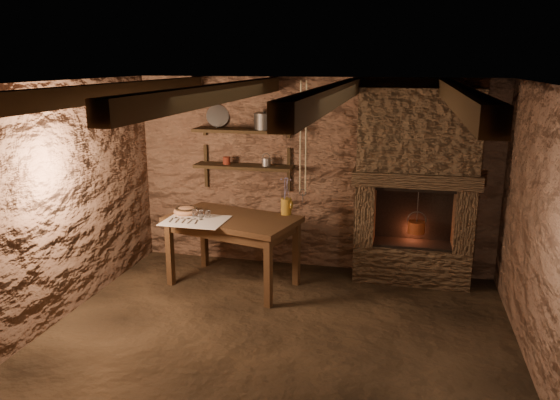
% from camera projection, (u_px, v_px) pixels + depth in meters
% --- Properties ---
extents(floor, '(4.50, 4.50, 0.00)m').
position_uv_depth(floor, '(276.00, 338.00, 5.23)').
color(floor, black).
rests_on(floor, ground).
extents(back_wall, '(4.50, 0.04, 2.40)m').
position_uv_depth(back_wall, '(313.00, 175.00, 6.82)').
color(back_wall, '#4F3325').
rests_on(back_wall, floor).
extents(front_wall, '(4.50, 0.04, 2.40)m').
position_uv_depth(front_wall, '(192.00, 316.00, 3.05)').
color(front_wall, '#4F3325').
rests_on(front_wall, floor).
extents(left_wall, '(0.04, 4.00, 2.40)m').
position_uv_depth(left_wall, '(56.00, 204.00, 5.42)').
color(left_wall, '#4F3325').
rests_on(left_wall, floor).
extents(right_wall, '(0.04, 4.00, 2.40)m').
position_uv_depth(right_wall, '(544.00, 236.00, 4.44)').
color(right_wall, '#4F3325').
rests_on(right_wall, floor).
extents(ceiling, '(4.50, 4.00, 0.04)m').
position_uv_depth(ceiling, '(275.00, 83.00, 4.64)').
color(ceiling, black).
rests_on(ceiling, back_wall).
extents(beam_far_left, '(0.14, 3.95, 0.16)m').
position_uv_depth(beam_far_left, '(116.00, 92.00, 4.99)').
color(beam_far_left, black).
rests_on(beam_far_left, ceiling).
extents(beam_mid_left, '(0.14, 3.95, 0.16)m').
position_uv_depth(beam_mid_left, '(220.00, 93.00, 4.77)').
color(beam_mid_left, black).
rests_on(beam_mid_left, ceiling).
extents(beam_mid_right, '(0.14, 3.95, 0.16)m').
position_uv_depth(beam_mid_right, '(334.00, 95.00, 4.55)').
color(beam_mid_right, black).
rests_on(beam_mid_right, ceiling).
extents(beam_far_right, '(0.14, 3.95, 0.16)m').
position_uv_depth(beam_far_right, '(459.00, 96.00, 4.33)').
color(beam_far_right, black).
rests_on(beam_far_right, ceiling).
extents(shelf_lower, '(1.25, 0.30, 0.04)m').
position_uv_depth(shelf_lower, '(244.00, 167.00, 6.83)').
color(shelf_lower, black).
rests_on(shelf_lower, back_wall).
extents(shelf_upper, '(1.25, 0.30, 0.04)m').
position_uv_depth(shelf_upper, '(243.00, 131.00, 6.72)').
color(shelf_upper, black).
rests_on(shelf_upper, back_wall).
extents(hearth, '(1.43, 0.51, 2.30)m').
position_uv_depth(hearth, '(416.00, 182.00, 6.32)').
color(hearth, '#312418').
rests_on(hearth, floor).
extents(work_table, '(1.63, 1.18, 0.84)m').
position_uv_depth(work_table, '(233.00, 249.00, 6.39)').
color(work_table, '#382313').
rests_on(work_table, floor).
extents(linen_cloth, '(0.70, 0.57, 0.01)m').
position_uv_depth(linen_cloth, '(195.00, 221.00, 6.14)').
color(linen_cloth, silver).
rests_on(linen_cloth, work_table).
extents(pewter_cutlery_row, '(0.58, 0.23, 0.01)m').
position_uv_depth(pewter_cutlery_row, '(195.00, 220.00, 6.11)').
color(pewter_cutlery_row, gray).
rests_on(pewter_cutlery_row, linen_cloth).
extents(drinking_glasses, '(0.22, 0.07, 0.09)m').
position_uv_depth(drinking_glasses, '(201.00, 213.00, 6.25)').
color(drinking_glasses, silver).
rests_on(drinking_glasses, linen_cloth).
extents(stoneware_jug, '(0.14, 0.13, 0.44)m').
position_uv_depth(stoneware_jug, '(286.00, 199.00, 6.36)').
color(stoneware_jug, olive).
rests_on(stoneware_jug, work_table).
extents(wooden_bowl, '(0.40, 0.40, 0.11)m').
position_uv_depth(wooden_bowl, '(186.00, 211.00, 6.41)').
color(wooden_bowl, '#A36C46').
rests_on(wooden_bowl, work_table).
extents(iron_stockpot, '(0.30, 0.30, 0.18)m').
position_uv_depth(iron_stockpot, '(264.00, 122.00, 6.63)').
color(iron_stockpot, '#302E2B').
rests_on(iron_stockpot, shelf_upper).
extents(tin_pan, '(0.31, 0.23, 0.28)m').
position_uv_depth(tin_pan, '(218.00, 116.00, 6.85)').
color(tin_pan, '#A2A19D').
rests_on(tin_pan, shelf_upper).
extents(small_kettle, '(0.18, 0.16, 0.15)m').
position_uv_depth(small_kettle, '(266.00, 162.00, 6.75)').
color(small_kettle, '#A2A19D').
rests_on(small_kettle, shelf_lower).
extents(rusty_tin, '(0.11, 0.11, 0.09)m').
position_uv_depth(rusty_tin, '(227.00, 161.00, 6.86)').
color(rusty_tin, '#5A1C12').
rests_on(rusty_tin, shelf_lower).
extents(red_pot, '(0.22, 0.20, 0.54)m').
position_uv_depth(red_pot, '(416.00, 226.00, 6.40)').
color(red_pot, maroon).
rests_on(red_pot, hearth).
extents(hanging_ropes, '(0.08, 0.08, 1.20)m').
position_uv_depth(hanging_ropes, '(303.00, 137.00, 5.77)').
color(hanging_ropes, '#BFB387').
rests_on(hanging_ropes, ceiling).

